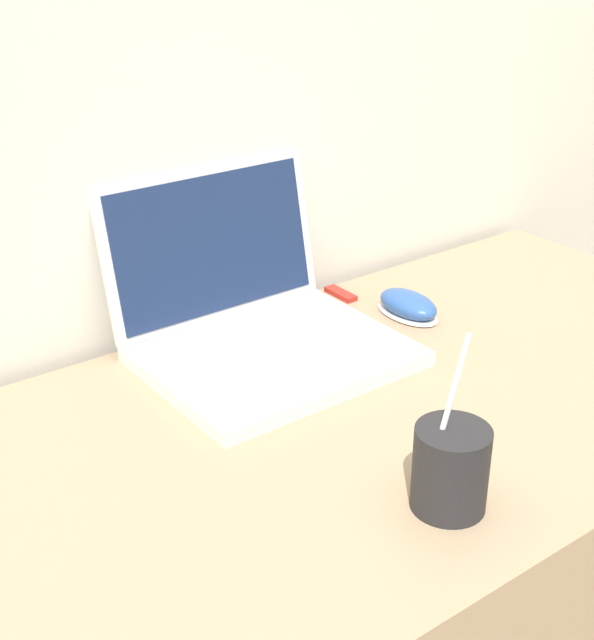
% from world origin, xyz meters
% --- Properties ---
extents(desk, '(1.19, 0.64, 0.76)m').
position_xyz_m(desk, '(0.00, 0.32, 0.38)').
color(desk, tan).
rests_on(desk, ground_plane).
extents(laptop, '(0.34, 0.32, 0.23)m').
position_xyz_m(laptop, '(-0.08, 0.53, 0.81)').
color(laptop, silver).
rests_on(laptop, desk).
extents(drink_cup, '(0.08, 0.08, 0.19)m').
position_xyz_m(drink_cup, '(-0.12, 0.11, 0.81)').
color(drink_cup, '#232326').
rests_on(drink_cup, desk).
extents(computer_mouse, '(0.07, 0.11, 0.04)m').
position_xyz_m(computer_mouse, '(0.17, 0.48, 0.78)').
color(computer_mouse, white).
rests_on(computer_mouse, desk).
extents(usb_stick, '(0.02, 0.06, 0.01)m').
position_xyz_m(usb_stick, '(0.13, 0.60, 0.76)').
color(usb_stick, '#B2261E').
rests_on(usb_stick, desk).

